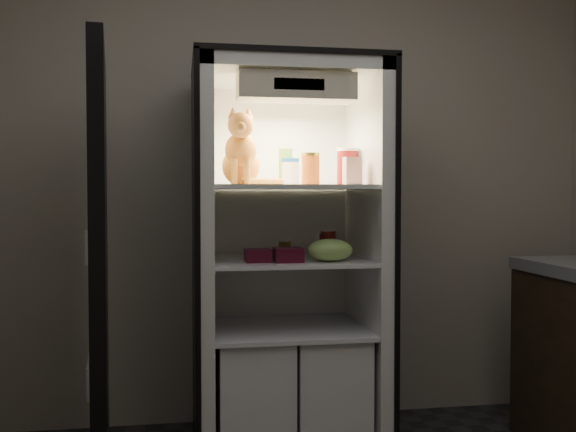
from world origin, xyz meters
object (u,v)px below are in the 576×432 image
Objects in this scene: parmesan_shaker at (286,167)px; berry_box_left at (258,255)px; tabby_cat at (241,156)px; mayo_tub at (290,172)px; berry_box_right at (288,255)px; pepper_jar at (348,167)px; soda_can_c at (328,244)px; condiment_jar at (285,248)px; soda_can_b at (329,245)px; soda_can_a at (325,244)px; refrigerator at (286,287)px; salsa_jar at (311,169)px; cream_carton at (352,171)px; grape_bag at (330,250)px.

berry_box_left is at bearing -124.04° from parmesan_shaker.
tabby_cat is at bearing 113.52° from berry_box_left.
tabby_cat is at bearing -157.98° from mayo_tub.
berry_box_right is (-0.03, -0.27, -0.41)m from parmesan_shaker.
berry_box_left is (0.06, -0.14, -0.45)m from tabby_cat.
mayo_tub is at bearing 170.86° from pepper_jar.
soda_can_c reaches higher than berry_box_right.
soda_can_b is at bearing -9.69° from condiment_jar.
parmesan_shaker reaches higher than soda_can_a.
pepper_jar is at bearing 22.73° from berry_box_left.
refrigerator is 0.30m from berry_box_right.
cream_carton is (0.17, -0.11, -0.01)m from salsa_jar.
mayo_tub is 0.41m from soda_can_c.
pepper_jar reaches higher than salsa_jar.
tabby_cat is 0.28m from mayo_tub.
cream_carton is 0.62× the size of grape_bag.
pepper_jar is at bearing -5.43° from condiment_jar.
berry_box_right is at bearing 177.12° from grape_bag.
salsa_jar is at bearing 147.92° from cream_carton.
berry_box_left is (-0.19, -0.24, -0.39)m from mayo_tub.
berry_box_left is (-0.37, -0.27, -0.03)m from soda_can_a.
pepper_jar reaches higher than soda_can_a.
grape_bag is at bearing -18.62° from tabby_cat.
parmesan_shaker is 0.49m from berry_box_right.
berry_box_left is 0.14m from berry_box_right.
mayo_tub is 0.73× the size of pepper_jar.
salsa_jar is at bearing 109.34° from grape_bag.
condiment_jar is (0.22, 0.08, -0.44)m from tabby_cat.
salsa_jar is at bearing -126.90° from soda_can_a.
pepper_jar is 1.64× the size of soda_can_a.
cream_carton is (0.28, -0.23, -0.03)m from parmesan_shaker.
soda_can_c is 0.15m from grape_bag.
mayo_tub is 0.49m from berry_box_left.
cream_carton is 0.59m from berry_box_left.
tabby_cat reaches higher than condiment_jar.
tabby_cat is at bearing 176.73° from soda_can_c.
soda_can_b is (0.44, 0.05, -0.43)m from tabby_cat.
parmesan_shaker is 0.16m from salsa_jar.
tabby_cat is at bearing -159.17° from condiment_jar.
grape_bag is at bearing -57.07° from condiment_jar.
refrigerator is 0.19m from condiment_jar.
berry_box_right reaches higher than berry_box_left.
soda_can_c is 1.60× the size of condiment_jar.
parmesan_shaker reaches higher than berry_box_right.
pepper_jar is 1.55× the size of berry_box_left.
soda_can_c is (-0.09, 0.10, -0.35)m from cream_carton.
parmesan_shaker reaches higher than berry_box_left.
parmesan_shaker is at bearing 144.97° from soda_can_c.
berry_box_right is (-0.05, -0.27, -0.38)m from mayo_tub.
cream_carton reaches higher than grape_bag.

